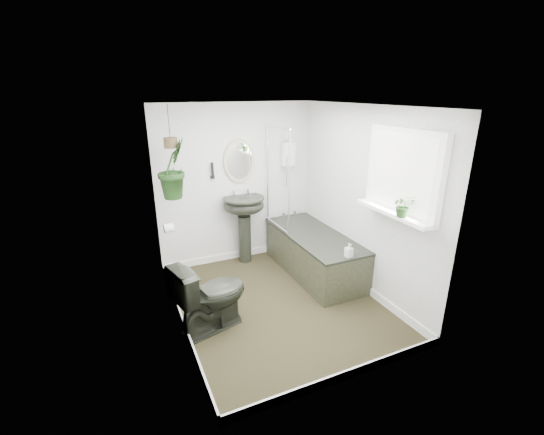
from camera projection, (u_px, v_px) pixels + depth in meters
name	position (u px, v px, depth m)	size (l,w,h in m)	color
floor	(277.00, 303.00, 4.44)	(2.30, 2.80, 0.02)	black
ceiling	(278.00, 105.00, 3.67)	(2.30, 2.80, 0.02)	white
wall_back	(236.00, 185.00, 5.27)	(2.30, 0.02, 2.30)	white
wall_front	(354.00, 266.00, 2.85)	(2.30, 0.02, 2.30)	white
wall_left	(172.00, 229.00, 3.61)	(0.02, 2.80, 2.30)	white
wall_right	(362.00, 201.00, 4.51)	(0.02, 2.80, 2.30)	white
skirting	(277.00, 299.00, 4.42)	(2.30, 2.80, 0.10)	white
bathtub	(314.00, 253.00, 5.08)	(0.72, 1.72, 0.58)	black
bath_screen	(278.00, 179.00, 5.05)	(0.04, 0.72, 1.40)	silver
shower_box	(288.00, 154.00, 5.39)	(0.20, 0.10, 0.35)	white
oval_mirror	(239.00, 161.00, 5.14)	(0.46, 0.03, 0.62)	#BBAE8A
wall_sconce	(213.00, 170.00, 5.00)	(0.04, 0.04, 0.22)	black
toilet_roll_holder	(169.00, 228.00, 4.31)	(0.11, 0.11, 0.11)	white
window_recess	(403.00, 173.00, 3.71)	(0.08, 1.00, 0.90)	white
window_sill	(393.00, 213.00, 3.83)	(0.18, 1.00, 0.04)	white
window_blinds	(400.00, 173.00, 3.70)	(0.01, 0.86, 0.76)	white
toilet	(211.00, 295.00, 3.84)	(0.45, 0.79, 0.80)	black
pedestal_sink	(245.00, 230.00, 5.35)	(0.59, 0.50, 1.01)	black
sill_plant	(403.00, 206.00, 3.61)	(0.20, 0.18, 0.23)	black
hanging_plant	(173.00, 168.00, 4.37)	(0.40, 0.32, 0.73)	black
soap_bottle	(349.00, 250.00, 4.28)	(0.08, 0.08, 0.17)	black
hanging_pot	(171.00, 143.00, 4.27)	(0.16, 0.16, 0.12)	#443821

